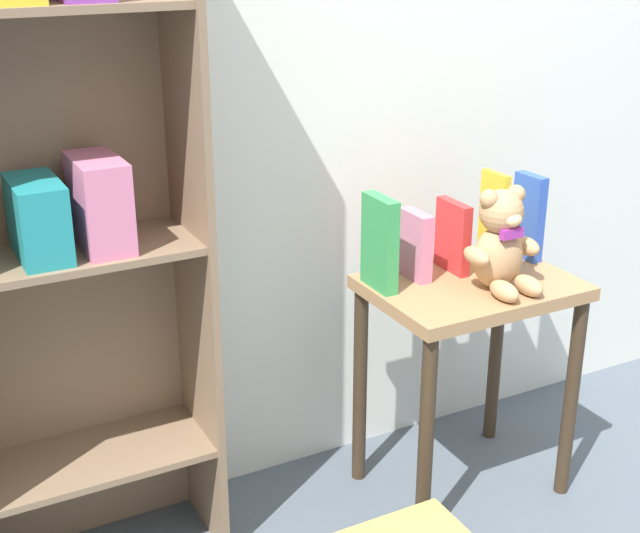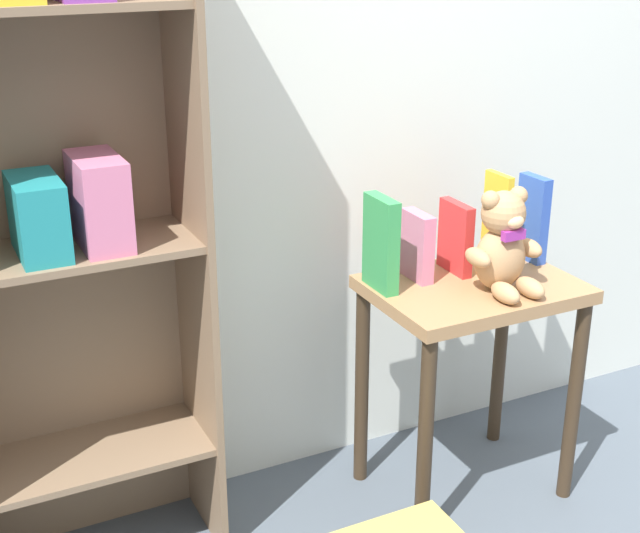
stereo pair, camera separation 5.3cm
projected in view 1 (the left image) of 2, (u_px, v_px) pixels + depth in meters
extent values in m
cube|color=silver|center=(380.00, 38.00, 2.43)|extent=(4.80, 0.06, 2.50)
cube|color=#7F664C|center=(191.00, 234.00, 2.14)|extent=(0.02, 0.29, 1.69)
cube|color=#7F664C|center=(59.00, 235.00, 2.13)|extent=(0.59, 0.02, 1.69)
cube|color=#7F664C|center=(95.00, 457.00, 2.22)|extent=(0.55, 0.27, 0.02)
cube|color=#7F664C|center=(72.00, 253.00, 2.02)|extent=(0.55, 0.27, 0.02)
cube|color=#7F664C|center=(45.00, 5.00, 1.82)|extent=(0.55, 0.27, 0.02)
cube|color=teal|center=(38.00, 219.00, 1.94)|extent=(0.10, 0.20, 0.17)
cube|color=#D17093|center=(99.00, 203.00, 2.00)|extent=(0.10, 0.20, 0.21)
cube|color=#9E754C|center=(471.00, 287.00, 2.40)|extent=(0.55, 0.39, 0.04)
cylinder|color=#37291A|center=(426.00, 443.00, 2.27)|extent=(0.04, 0.04, 0.61)
cylinder|color=#37291A|center=(571.00, 399.00, 2.48)|extent=(0.04, 0.04, 0.61)
cylinder|color=#37291A|center=(360.00, 386.00, 2.55)|extent=(0.04, 0.04, 0.61)
cylinder|color=#37291A|center=(496.00, 351.00, 2.76)|extent=(0.04, 0.04, 0.61)
ellipsoid|color=tan|center=(498.00, 257.00, 2.33)|extent=(0.14, 0.11, 0.17)
sphere|color=tan|center=(501.00, 212.00, 2.28)|extent=(0.12, 0.12, 0.12)
sphere|color=tan|center=(489.00, 199.00, 2.25)|extent=(0.05, 0.05, 0.05)
sphere|color=tan|center=(516.00, 194.00, 2.29)|extent=(0.05, 0.05, 0.05)
ellipsoid|color=#F4BB82|center=(513.00, 220.00, 2.25)|extent=(0.05, 0.03, 0.03)
ellipsoid|color=tan|center=(477.00, 256.00, 2.27)|extent=(0.05, 0.09, 0.05)
ellipsoid|color=tan|center=(526.00, 246.00, 2.34)|extent=(0.05, 0.09, 0.05)
ellipsoid|color=tan|center=(504.00, 291.00, 2.27)|extent=(0.05, 0.10, 0.05)
ellipsoid|color=tan|center=(528.00, 286.00, 2.30)|extent=(0.05, 0.10, 0.05)
cube|color=#992D93|center=(512.00, 233.00, 2.26)|extent=(0.06, 0.02, 0.03)
cube|color=#33934C|center=(380.00, 243.00, 2.31)|extent=(0.04, 0.13, 0.25)
cube|color=#D17093|center=(415.00, 245.00, 2.38)|extent=(0.04, 0.12, 0.19)
cube|color=red|center=(453.00, 236.00, 2.43)|extent=(0.03, 0.13, 0.20)
cube|color=gold|center=(493.00, 219.00, 2.46)|extent=(0.02, 0.10, 0.27)
cube|color=#2D51B7|center=(528.00, 217.00, 2.51)|extent=(0.04, 0.10, 0.25)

